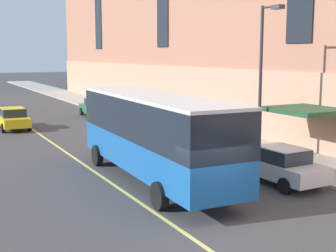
{
  "coord_description": "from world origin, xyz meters",
  "views": [
    {
      "loc": [
        -7.83,
        -11.54,
        5.37
      ],
      "look_at": [
        2.88,
        8.99,
        1.8
      ],
      "focal_mm": 50.0,
      "sensor_mm": 36.0,
      "label": 1
    }
  ],
  "objects_px": {
    "city_bus": "(154,132)",
    "taxi_cab": "(13,118)",
    "parked_car_green_1": "(96,107)",
    "fire_hydrant": "(178,128)",
    "parked_car_white_4": "(279,165)",
    "street_lamp": "(264,68)"
  },
  "relations": [
    {
      "from": "city_bus",
      "to": "taxi_cab",
      "type": "distance_m",
      "value": 17.74
    },
    {
      "from": "parked_car_green_1",
      "to": "fire_hydrant",
      "type": "bearing_deg",
      "value": -82.16
    },
    {
      "from": "parked_car_white_4",
      "to": "taxi_cab",
      "type": "bearing_deg",
      "value": 110.39
    },
    {
      "from": "taxi_cab",
      "to": "city_bus",
      "type": "bearing_deg",
      "value": -80.59
    },
    {
      "from": "parked_car_white_4",
      "to": "street_lamp",
      "type": "relative_size",
      "value": 0.58
    },
    {
      "from": "parked_car_green_1",
      "to": "parked_car_white_4",
      "type": "xyz_separation_m",
      "value": [
        -0.13,
        -23.95,
        0.0
      ]
    },
    {
      "from": "city_bus",
      "to": "taxi_cab",
      "type": "relative_size",
      "value": 2.46
    },
    {
      "from": "parked_car_white_4",
      "to": "street_lamp",
      "type": "height_order",
      "value": "street_lamp"
    },
    {
      "from": "parked_car_green_1",
      "to": "parked_car_white_4",
      "type": "distance_m",
      "value": 23.95
    },
    {
      "from": "street_lamp",
      "to": "fire_hydrant",
      "type": "distance_m",
      "value": 9.53
    },
    {
      "from": "parked_car_green_1",
      "to": "taxi_cab",
      "type": "distance_m",
      "value": 8.53
    },
    {
      "from": "street_lamp",
      "to": "fire_hydrant",
      "type": "xyz_separation_m",
      "value": [
        -0.1,
        8.54,
        -4.22
      ]
    },
    {
      "from": "city_bus",
      "to": "taxi_cab",
      "type": "bearing_deg",
      "value": 99.41
    },
    {
      "from": "parked_car_green_1",
      "to": "street_lamp",
      "type": "relative_size",
      "value": 0.57
    },
    {
      "from": "parked_car_white_4",
      "to": "taxi_cab",
      "type": "distance_m",
      "value": 21.4
    },
    {
      "from": "parked_car_green_1",
      "to": "street_lamp",
      "type": "height_order",
      "value": "street_lamp"
    },
    {
      "from": "parked_car_green_1",
      "to": "city_bus",
      "type": "bearing_deg",
      "value": -102.41
    },
    {
      "from": "parked_car_white_4",
      "to": "fire_hydrant",
      "type": "distance_m",
      "value": 12.19
    },
    {
      "from": "parked_car_white_4",
      "to": "street_lamp",
      "type": "bearing_deg",
      "value": 61.94
    },
    {
      "from": "city_bus",
      "to": "fire_hydrant",
      "type": "bearing_deg",
      "value": 56.15
    },
    {
      "from": "taxi_cab",
      "to": "street_lamp",
      "type": "bearing_deg",
      "value": -60.59
    },
    {
      "from": "street_lamp",
      "to": "fire_hydrant",
      "type": "height_order",
      "value": "street_lamp"
    }
  ]
}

